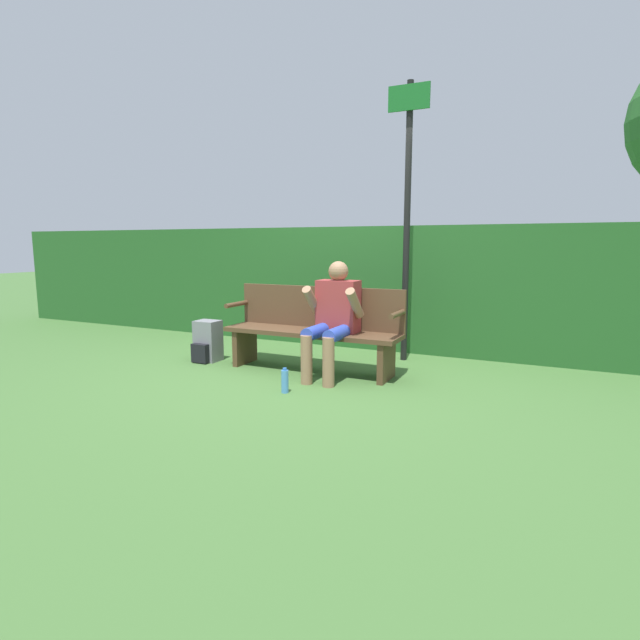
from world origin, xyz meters
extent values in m
plane|color=#426B33|center=(0.00, 0.00, 0.00)|extent=(40.00, 40.00, 0.00)
cube|color=#235623|center=(0.00, 1.46, 0.75)|extent=(12.00, 0.41, 1.50)
cube|color=#513823|center=(0.00, 0.00, 0.40)|extent=(1.85, 0.44, 0.05)
cube|color=#513823|center=(0.00, 0.20, 0.64)|extent=(1.85, 0.04, 0.43)
cube|color=#513823|center=(-0.80, 0.00, 0.19)|extent=(0.06, 0.39, 0.38)
cube|color=#513823|center=(0.80, 0.00, 0.19)|extent=(0.06, 0.39, 0.38)
cylinder|color=#513823|center=(-0.90, 0.00, 0.65)|extent=(0.05, 0.39, 0.05)
cylinder|color=#513823|center=(0.90, 0.00, 0.65)|extent=(0.05, 0.39, 0.05)
cube|color=#993333|center=(0.28, 0.04, 0.68)|extent=(0.41, 0.22, 0.51)
sphere|color=#997051|center=(0.28, 0.04, 1.03)|extent=(0.20, 0.20, 0.20)
cylinder|color=#2D47B7|center=(0.17, -0.19, 0.46)|extent=(0.13, 0.47, 0.13)
cylinder|color=#2D47B7|center=(0.39, -0.19, 0.46)|extent=(0.13, 0.47, 0.13)
cylinder|color=#997051|center=(0.17, -0.43, 0.23)|extent=(0.11, 0.11, 0.46)
cylinder|color=#997051|center=(0.39, -0.43, 0.23)|extent=(0.11, 0.11, 0.46)
cylinder|color=#997051|center=(0.06, -0.08, 0.74)|extent=(0.09, 0.32, 0.32)
cylinder|color=#997051|center=(0.51, -0.08, 0.74)|extent=(0.09, 0.32, 0.32)
cube|color=slate|center=(-1.25, -0.07, 0.23)|extent=(0.26, 0.21, 0.45)
cube|color=black|center=(-1.25, -0.21, 0.11)|extent=(0.20, 0.07, 0.20)
cylinder|color=#4C8CCC|center=(0.13, -0.77, 0.10)|extent=(0.06, 0.06, 0.20)
cylinder|color=#2D66B2|center=(0.13, -0.77, 0.21)|extent=(0.04, 0.04, 0.02)
cylinder|color=black|center=(0.71, 0.91, 1.49)|extent=(0.07, 0.07, 2.98)
cube|color=#196626|center=(0.71, 0.87, 2.80)|extent=(0.44, 0.02, 0.26)
cube|color=black|center=(-5.85, 10.17, 0.48)|extent=(3.04, 4.72, 0.55)
cube|color=#333D4C|center=(-5.85, 10.17, 0.98)|extent=(2.17, 2.48, 0.46)
cylinder|color=black|center=(-7.09, 11.21, 0.34)|extent=(0.37, 0.70, 0.67)
cylinder|color=black|center=(-5.39, 11.73, 0.34)|extent=(0.37, 0.70, 0.67)
cylinder|color=black|center=(-6.30, 8.62, 0.34)|extent=(0.37, 0.70, 0.67)
cylinder|color=black|center=(-4.60, 9.13, 0.34)|extent=(0.37, 0.70, 0.67)
camera|label=1|loc=(2.23, -4.45, 1.29)|focal=28.00mm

